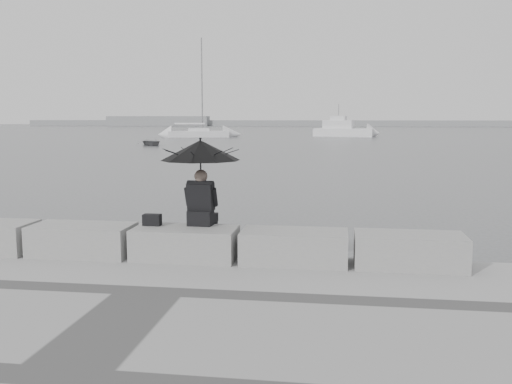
% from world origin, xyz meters
% --- Properties ---
extents(ground, '(360.00, 360.00, 0.00)m').
position_xyz_m(ground, '(0.00, 0.00, 0.00)').
color(ground, '#424447').
rests_on(ground, ground).
extents(stone_block_left, '(1.60, 0.80, 0.50)m').
position_xyz_m(stone_block_left, '(-1.70, -0.45, 0.75)').
color(stone_block_left, gray).
rests_on(stone_block_left, promenade).
extents(stone_block_centre, '(1.60, 0.80, 0.50)m').
position_xyz_m(stone_block_centre, '(0.00, -0.45, 0.75)').
color(stone_block_centre, gray).
rests_on(stone_block_centre, promenade).
extents(stone_block_right, '(1.60, 0.80, 0.50)m').
position_xyz_m(stone_block_right, '(1.70, -0.45, 0.75)').
color(stone_block_right, gray).
rests_on(stone_block_right, promenade).
extents(stone_block_far_right, '(1.60, 0.80, 0.50)m').
position_xyz_m(stone_block_far_right, '(3.40, -0.45, 0.75)').
color(stone_block_far_right, gray).
rests_on(stone_block_far_right, promenade).
extents(seated_person, '(1.26, 1.26, 1.39)m').
position_xyz_m(seated_person, '(0.19, -0.18, 2.03)').
color(seated_person, black).
rests_on(seated_person, stone_block_centre).
extents(bag, '(0.28, 0.16, 0.18)m').
position_xyz_m(bag, '(-0.57, -0.33, 1.09)').
color(bag, black).
rests_on(bag, stone_block_centre).
extents(distant_landmass, '(180.00, 8.00, 2.80)m').
position_xyz_m(distant_landmass, '(-8.14, 154.51, 0.90)').
color(distant_landmass, gray).
rests_on(distant_landmass, ground).
extents(sailboat_left, '(8.23, 4.24, 12.90)m').
position_xyz_m(sailboat_left, '(-16.02, 64.63, 0.52)').
color(sailboat_left, white).
rests_on(sailboat_left, ground).
extents(motor_cruiser, '(8.37, 4.35, 4.50)m').
position_xyz_m(motor_cruiser, '(2.96, 69.83, 0.89)').
color(motor_cruiser, white).
rests_on(motor_cruiser, ground).
extents(dinghy, '(3.51, 3.10, 0.56)m').
position_xyz_m(dinghy, '(-15.24, 43.07, 0.28)').
color(dinghy, slate).
rests_on(dinghy, ground).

